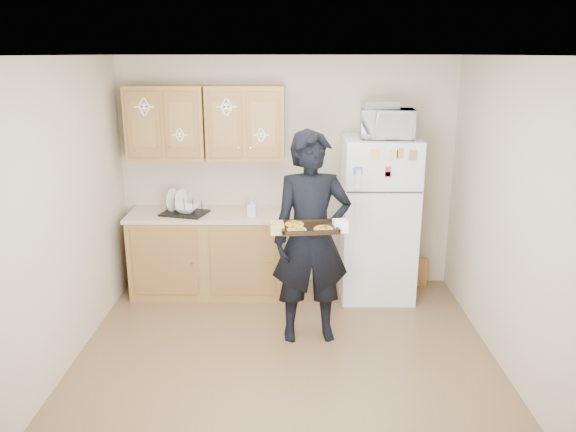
% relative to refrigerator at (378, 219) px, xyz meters
% --- Properties ---
extents(floor, '(3.60, 3.60, 0.00)m').
position_rel_refrigerator_xyz_m(floor, '(-0.95, -1.43, -0.85)').
color(floor, brown).
rests_on(floor, ground).
extents(ceiling, '(3.60, 3.60, 0.00)m').
position_rel_refrigerator_xyz_m(ceiling, '(-0.95, -1.43, 1.65)').
color(ceiling, silver).
rests_on(ceiling, wall_back).
extents(wall_back, '(3.60, 0.04, 2.50)m').
position_rel_refrigerator_xyz_m(wall_back, '(-0.95, 0.37, 0.40)').
color(wall_back, beige).
rests_on(wall_back, floor).
extents(wall_front, '(3.60, 0.04, 2.50)m').
position_rel_refrigerator_xyz_m(wall_front, '(-0.95, -3.23, 0.40)').
color(wall_front, beige).
rests_on(wall_front, floor).
extents(wall_left, '(0.04, 3.60, 2.50)m').
position_rel_refrigerator_xyz_m(wall_left, '(-2.75, -1.43, 0.40)').
color(wall_left, beige).
rests_on(wall_left, floor).
extents(wall_right, '(0.04, 3.60, 2.50)m').
position_rel_refrigerator_xyz_m(wall_right, '(0.85, -1.43, 0.40)').
color(wall_right, beige).
rests_on(wall_right, floor).
extents(refrigerator, '(0.75, 0.70, 1.70)m').
position_rel_refrigerator_xyz_m(refrigerator, '(0.00, 0.00, 0.00)').
color(refrigerator, white).
rests_on(refrigerator, floor).
extents(base_cabinet, '(1.60, 0.60, 0.86)m').
position_rel_refrigerator_xyz_m(base_cabinet, '(-1.80, 0.05, -0.42)').
color(base_cabinet, olive).
rests_on(base_cabinet, floor).
extents(countertop, '(1.64, 0.64, 0.04)m').
position_rel_refrigerator_xyz_m(countertop, '(-1.80, 0.05, 0.03)').
color(countertop, beige).
rests_on(countertop, base_cabinet).
extents(upper_cab_left, '(0.80, 0.33, 0.75)m').
position_rel_refrigerator_xyz_m(upper_cab_left, '(-2.20, 0.18, 0.98)').
color(upper_cab_left, olive).
rests_on(upper_cab_left, wall_back).
extents(upper_cab_right, '(0.80, 0.33, 0.75)m').
position_rel_refrigerator_xyz_m(upper_cab_right, '(-1.38, 0.18, 0.98)').
color(upper_cab_right, olive).
rests_on(upper_cab_right, wall_back).
extents(cereal_box, '(0.20, 0.07, 0.32)m').
position_rel_refrigerator_xyz_m(cereal_box, '(0.52, 0.24, -0.69)').
color(cereal_box, '#DEA64E').
rests_on(cereal_box, floor).
extents(person, '(0.74, 0.53, 1.90)m').
position_rel_refrigerator_xyz_m(person, '(-0.73, -0.96, 0.10)').
color(person, black).
rests_on(person, floor).
extents(baking_tray, '(0.50, 0.39, 0.04)m').
position_rel_refrigerator_xyz_m(baking_tray, '(-0.76, -1.26, 0.29)').
color(baking_tray, black).
rests_on(baking_tray, person).
extents(pizza_front_left, '(0.16, 0.16, 0.02)m').
position_rel_refrigerator_xyz_m(pizza_front_left, '(-0.86, -1.35, 0.31)').
color(pizza_front_left, orange).
rests_on(pizza_front_left, baking_tray).
extents(pizza_front_right, '(0.16, 0.16, 0.02)m').
position_rel_refrigerator_xyz_m(pizza_front_right, '(-0.64, -1.32, 0.31)').
color(pizza_front_right, orange).
rests_on(pizza_front_right, baking_tray).
extents(pizza_back_left, '(0.16, 0.16, 0.02)m').
position_rel_refrigerator_xyz_m(pizza_back_left, '(-0.88, -1.19, 0.31)').
color(pizza_back_left, orange).
rests_on(pizza_back_left, baking_tray).
extents(microwave, '(0.55, 0.39, 0.29)m').
position_rel_refrigerator_xyz_m(microwave, '(0.04, -0.05, 0.99)').
color(microwave, white).
rests_on(microwave, refrigerator).
extents(foil_pan, '(0.37, 0.28, 0.07)m').
position_rel_refrigerator_xyz_m(foil_pan, '(-0.03, -0.02, 1.18)').
color(foil_pan, silver).
rests_on(foil_pan, microwave).
extents(dish_rack, '(0.52, 0.44, 0.18)m').
position_rel_refrigerator_xyz_m(dish_rack, '(-2.02, -0.01, 0.14)').
color(dish_rack, black).
rests_on(dish_rack, countertop).
extents(bowl, '(0.26, 0.26, 0.06)m').
position_rel_refrigerator_xyz_m(bowl, '(-2.00, -0.01, 0.10)').
color(bowl, white).
rests_on(bowl, dish_rack).
extents(soap_bottle, '(0.10, 0.10, 0.19)m').
position_rel_refrigerator_xyz_m(soap_bottle, '(-1.31, -0.09, 0.15)').
color(soap_bottle, white).
rests_on(soap_bottle, countertop).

